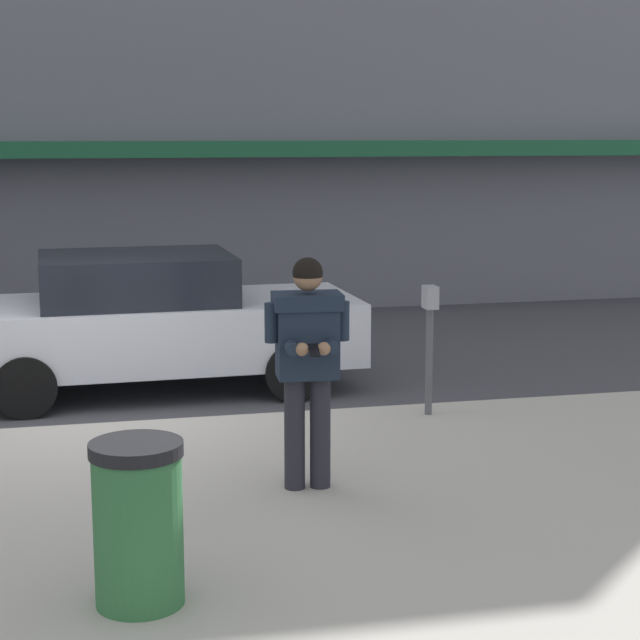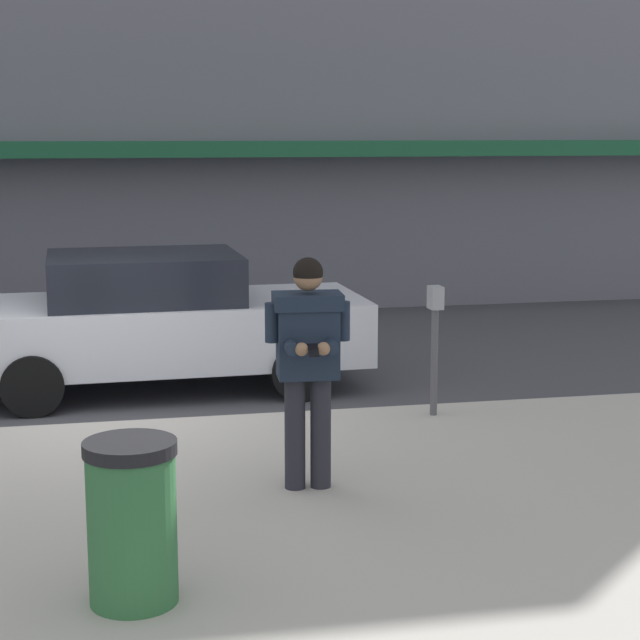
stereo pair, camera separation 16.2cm
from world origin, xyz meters
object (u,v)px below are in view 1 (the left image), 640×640
Objects in this scene: parked_sedan_mid at (150,321)px; man_texting_on_phone at (307,348)px; parking_meter at (430,331)px; trash_bin at (138,523)px.

man_texting_on_phone is (0.91, -4.05, 0.46)m from parked_sedan_mid.
parking_meter is 4.75m from trash_bin.
parked_sedan_mid reaches higher than parking_meter.
trash_bin is (-3.01, -3.66, -0.34)m from parking_meter.
man_texting_on_phone is at bearing 52.01° from trash_bin.
man_texting_on_phone is at bearing -130.81° from parking_meter.
trash_bin is (-0.49, -5.84, -0.16)m from parked_sedan_mid.
man_texting_on_phone reaches higher than parking_meter.
parking_meter reaches higher than trash_bin.
parked_sedan_mid is 2.52× the size of man_texting_on_phone.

